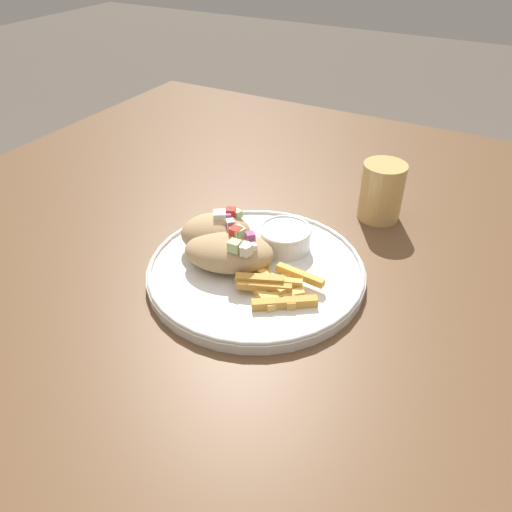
# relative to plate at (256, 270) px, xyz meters

# --- Properties ---
(ground_plane) EXTENTS (10.00, 10.00, 0.00)m
(ground_plane) POSITION_rel_plate_xyz_m (-0.02, 0.04, -0.72)
(ground_plane) COLOR brown
(table) EXTENTS (1.29, 1.29, 0.71)m
(table) POSITION_rel_plate_xyz_m (-0.02, 0.04, -0.08)
(table) COLOR brown
(table) RESTS_ON ground_plane
(plate) EXTENTS (0.31, 0.31, 0.02)m
(plate) POSITION_rel_plate_xyz_m (0.00, 0.00, 0.00)
(plate) COLOR white
(plate) RESTS_ON table
(pita_sandwich_near) EXTENTS (0.14, 0.12, 0.06)m
(pita_sandwich_near) POSITION_rel_plate_xyz_m (-0.03, -0.01, 0.03)
(pita_sandwich_near) COLOR tan
(pita_sandwich_near) RESTS_ON plate
(pita_sandwich_far) EXTENTS (0.13, 0.12, 0.06)m
(pita_sandwich_far) POSITION_rel_plate_xyz_m (-0.07, 0.01, 0.03)
(pita_sandwich_far) COLOR tan
(pita_sandwich_far) RESTS_ON plate
(fries_pile) EXTENTS (0.12, 0.10, 0.02)m
(fries_pile) POSITION_rel_plate_xyz_m (0.04, -0.03, 0.01)
(fries_pile) COLOR #E5B251
(fries_pile) RESTS_ON plate
(sauce_ramekin) EXTENTS (0.08, 0.08, 0.03)m
(sauce_ramekin) POSITION_rel_plate_xyz_m (0.01, 0.06, 0.02)
(sauce_ramekin) COLOR white
(sauce_ramekin) RESTS_ON plate
(water_glass) EXTENTS (0.07, 0.07, 0.10)m
(water_glass) POSITION_rel_plate_xyz_m (0.10, 0.24, 0.03)
(water_glass) COLOR tan
(water_glass) RESTS_ON table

